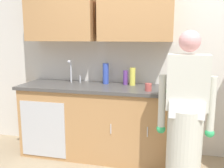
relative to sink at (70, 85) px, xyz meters
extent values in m
cube|color=beige|center=(0.90, 0.34, 0.42)|extent=(4.80, 0.10, 2.70)
cube|color=#B27F4C|center=(-0.15, 0.12, 0.92)|extent=(0.91, 0.34, 0.70)
cube|color=#B27F4C|center=(0.84, 0.12, 0.92)|extent=(0.91, 0.34, 0.70)
cube|color=#B27F4C|center=(0.35, -0.01, -0.48)|extent=(1.90, 0.60, 0.90)
cube|color=#B7BABF|center=(-0.25, -0.31, -0.52)|extent=(0.60, 0.01, 0.72)
cylinder|color=silver|center=(0.63, -0.32, -0.43)|extent=(0.01, 0.01, 0.12)
cylinder|color=silver|center=(1.06, -0.32, -0.43)|extent=(0.01, 0.01, 0.12)
cube|color=#474442|center=(0.35, -0.01, -0.01)|extent=(1.96, 0.66, 0.04)
cube|color=#B7BABF|center=(0.00, -0.01, -0.01)|extent=(0.50, 0.36, 0.03)
cylinder|color=#B7BABF|center=(-0.04, 0.14, 0.16)|extent=(0.02, 0.02, 0.30)
sphere|color=#B7BABF|center=(-0.04, 0.08, 0.30)|extent=(0.04, 0.04, 0.04)
cylinder|color=#B7BABF|center=(0.09, 0.14, 0.06)|extent=(0.02, 0.02, 0.10)
cylinder|color=beige|center=(1.45, -0.62, -0.49)|extent=(0.34, 0.34, 0.88)
cube|color=beige|center=(1.45, -0.62, 0.21)|extent=(0.38, 0.22, 0.52)
sphere|color=pink|center=(1.45, -0.62, 0.59)|extent=(0.20, 0.20, 0.20)
cube|color=white|center=(1.45, -0.74, -0.03)|extent=(0.32, 0.04, 0.16)
cylinder|color=beige|center=(1.22, -0.60, 0.00)|extent=(0.07, 0.07, 0.55)
sphere|color=#33B266|center=(1.22, -0.60, -0.28)|extent=(0.09, 0.09, 0.09)
cylinder|color=beige|center=(1.68, -0.60, 0.00)|extent=(0.07, 0.07, 0.55)
sphere|color=#33B266|center=(1.68, -0.60, -0.28)|extent=(0.09, 0.09, 0.09)
cylinder|color=#D8D14C|center=(0.81, 0.13, 0.13)|extent=(0.08, 0.08, 0.23)
cylinder|color=#334CB2|center=(0.45, 0.15, 0.15)|extent=(0.08, 0.08, 0.27)
cylinder|color=#66388C|center=(0.71, 0.16, 0.11)|extent=(0.06, 0.06, 0.19)
cylinder|color=#B24C47|center=(1.04, -0.17, 0.06)|extent=(0.08, 0.08, 0.09)
cube|color=#4CBF4C|center=(1.24, -0.21, 0.03)|extent=(0.11, 0.07, 0.03)
camera|label=1|loc=(1.30, -3.06, 0.64)|focal=40.67mm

